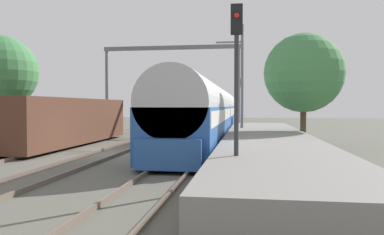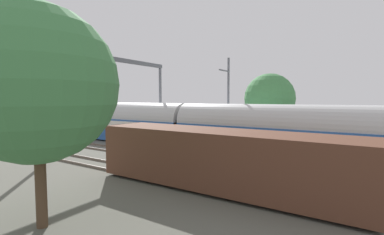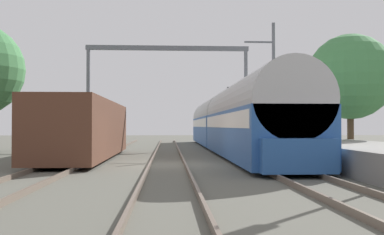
{
  "view_description": "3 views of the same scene",
  "coord_description": "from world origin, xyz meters",
  "px_view_note": "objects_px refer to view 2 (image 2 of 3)",
  "views": [
    {
      "loc": [
        6.83,
        -18.17,
        2.41
      ],
      "look_at": [
        4.1,
        0.63,
        1.83
      ],
      "focal_mm": 35.35,
      "sensor_mm": 36.0,
      "label": 1
    },
    {
      "loc": [
        -15.68,
        -2.21,
        4.38
      ],
      "look_at": [
        1.64,
        8.83,
        2.95
      ],
      "focal_mm": 25.33,
      "sensor_mm": 36.0,
      "label": 2
    },
    {
      "loc": [
        0.01,
        -18.96,
        1.65
      ],
      "look_at": [
        2.05,
        18.68,
        2.36
      ],
      "focal_mm": 41.79,
      "sensor_mm": 36.0,
      "label": 3
    }
  ],
  "objects_px": {
    "person_crossing": "(170,133)",
    "catenary_gantry": "(114,84)",
    "railway_signal_far": "(102,106)",
    "passenger_train": "(185,126)",
    "freight_car": "(220,159)"
  },
  "relations": [
    {
      "from": "person_crossing",
      "to": "catenary_gantry",
      "type": "bearing_deg",
      "value": 128.68
    },
    {
      "from": "railway_signal_far",
      "to": "catenary_gantry",
      "type": "height_order",
      "value": "catenary_gantry"
    },
    {
      "from": "passenger_train",
      "to": "freight_car",
      "type": "distance_m",
      "value": 11.15
    },
    {
      "from": "freight_car",
      "to": "railway_signal_far",
      "type": "xyz_separation_m",
      "value": [
        10.11,
        20.96,
        2.0
      ]
    },
    {
      "from": "passenger_train",
      "to": "freight_car",
      "type": "relative_size",
      "value": 2.53
    },
    {
      "from": "person_crossing",
      "to": "catenary_gantry",
      "type": "height_order",
      "value": "catenary_gantry"
    },
    {
      "from": "freight_car",
      "to": "person_crossing",
      "type": "relative_size",
      "value": 7.51
    },
    {
      "from": "freight_car",
      "to": "passenger_train",
      "type": "bearing_deg",
      "value": 42.64
    },
    {
      "from": "railway_signal_far",
      "to": "catenary_gantry",
      "type": "relative_size",
      "value": 0.43
    },
    {
      "from": "passenger_train",
      "to": "freight_car",
      "type": "height_order",
      "value": "passenger_train"
    },
    {
      "from": "freight_car",
      "to": "person_crossing",
      "type": "xyz_separation_m",
      "value": [
        9.52,
        10.16,
        -0.44
      ]
    },
    {
      "from": "passenger_train",
      "to": "freight_car",
      "type": "xyz_separation_m",
      "value": [
        -8.19,
        -7.54,
        -0.5
      ]
    },
    {
      "from": "railway_signal_far",
      "to": "passenger_train",
      "type": "bearing_deg",
      "value": -98.13
    },
    {
      "from": "freight_car",
      "to": "catenary_gantry",
      "type": "bearing_deg",
      "value": 71.08
    },
    {
      "from": "passenger_train",
      "to": "catenary_gantry",
      "type": "xyz_separation_m",
      "value": [
        -4.1,
        4.4,
        3.67
      ]
    }
  ]
}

